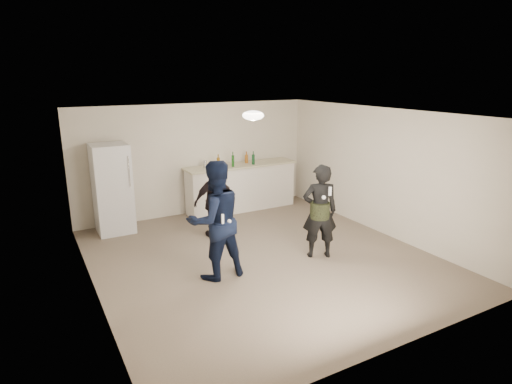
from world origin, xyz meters
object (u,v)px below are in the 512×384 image
spectator (215,201)px  counter (241,188)px  shaker (205,164)px  woman (320,211)px  fridge (112,189)px  man (215,220)px

spectator → counter: bearing=-130.8°
shaker → woman: 3.26m
shaker → counter: bearing=-3.4°
counter → woman: (-0.05, -3.09, 0.30)m
counter → spectator: size_ratio=1.81×
woman → spectator: size_ratio=1.16×
shaker → spectator: size_ratio=0.12×
fridge → woman: size_ratio=1.09×
woman → spectator: (-1.20, 1.77, -0.11)m
woman → counter: bearing=-66.9°
counter → man: bearing=-123.6°
counter → woman: woman is taller
counter → shaker: bearing=176.6°
counter → shaker: size_ratio=15.29×
counter → man: man is taller
fridge → shaker: fridge is taller
woman → spectator: bearing=-31.9°
shaker → spectator: (-0.37, -1.37, -0.46)m
counter → spectator: bearing=-133.5°
woman → fridge: bearing=-22.2°
fridge → shaker: bearing=3.4°
counter → fridge: fridge is taller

